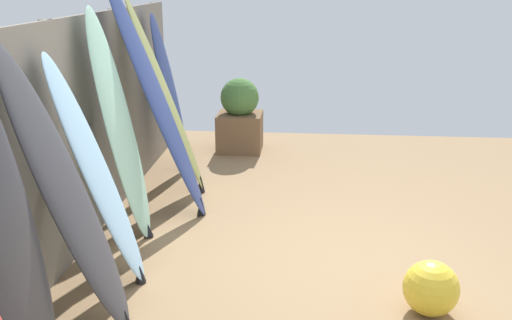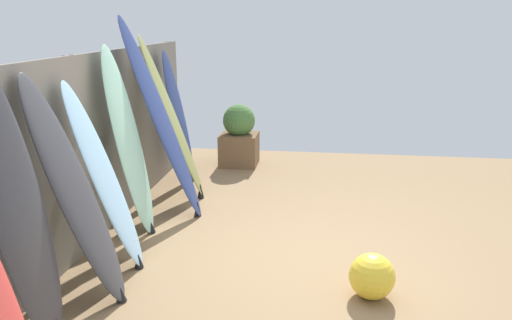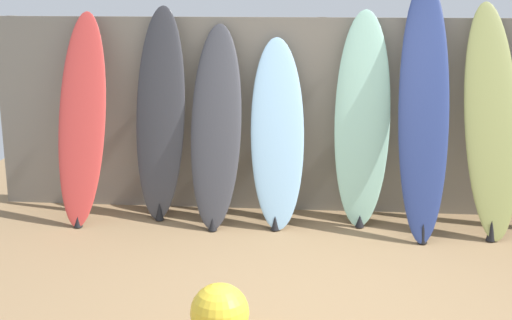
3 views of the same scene
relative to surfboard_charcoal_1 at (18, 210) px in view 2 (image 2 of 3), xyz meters
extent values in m
plane|color=#8E704C|center=(1.43, -1.72, -0.94)|extent=(7.68, 7.68, 0.00)
cube|color=gray|center=(1.43, 0.28, -0.04)|extent=(6.08, 0.04, 1.80)
cylinder|color=#6C655B|center=(1.43, 0.32, -0.04)|extent=(0.10, 0.10, 1.80)
cylinder|color=#6C655B|center=(2.87, 0.32, -0.04)|extent=(0.10, 0.10, 1.80)
cylinder|color=#6C655B|center=(4.31, 0.32, -0.04)|extent=(0.10, 0.10, 1.80)
ellipsoid|color=#38383D|center=(0.00, 0.00, 0.02)|extent=(0.51, 0.45, 1.91)
ellipsoid|color=#38383D|center=(0.52, -0.10, -0.06)|extent=(0.45, 0.70, 1.76)
cone|color=black|center=(0.52, -0.40, -0.87)|extent=(0.08, 0.08, 0.11)
ellipsoid|color=#8CB7D6|center=(1.06, -0.09, -0.12)|extent=(0.53, 0.64, 1.64)
cone|color=black|center=(1.06, -0.34, -0.87)|extent=(0.08, 0.08, 0.12)
ellipsoid|color=#9ED6BC|center=(1.80, -0.02, 0.00)|extent=(0.51, 0.45, 1.88)
cone|color=black|center=(1.80, -0.20, -0.88)|extent=(0.08, 0.08, 0.11)
ellipsoid|color=navy|center=(2.30, -0.19, 0.14)|extent=(0.45, 0.86, 2.16)
cone|color=black|center=(2.30, -0.55, -0.85)|extent=(0.08, 0.08, 0.17)
ellipsoid|color=olive|center=(2.87, -0.13, 0.04)|extent=(0.54, 0.79, 1.95)
cone|color=black|center=(2.87, -0.45, -0.84)|extent=(0.08, 0.08, 0.18)
ellipsoid|color=navy|center=(3.53, -0.01, -0.07)|extent=(0.49, 0.40, 1.73)
cone|color=black|center=(3.53, -0.18, -0.84)|extent=(0.08, 0.08, 0.17)
cube|color=brown|center=(4.39, -0.67, -0.70)|extent=(0.52, 0.55, 0.47)
sphere|color=#477338|center=(4.39, -0.67, -0.27)|extent=(0.47, 0.47, 0.47)
sphere|color=yellow|center=(0.85, -2.31, -0.76)|extent=(0.36, 0.36, 0.36)
camera|label=1|loc=(-2.45, -1.47, 1.13)|focal=40.00mm
camera|label=2|loc=(-2.71, -1.88, 1.15)|focal=35.00mm
camera|label=3|loc=(1.41, -6.20, 1.18)|focal=50.00mm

